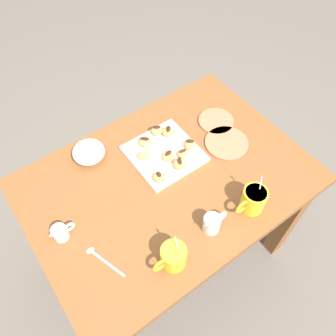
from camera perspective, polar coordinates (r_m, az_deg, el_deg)
The scene contains 28 objects.
ground_plane at distance 1.95m, azimuth -0.00°, elevation -13.37°, with size 8.00×8.00×0.00m, color #665B51.
dining_table at distance 1.43m, azimuth -0.00°, elevation -4.67°, with size 1.08×0.77×0.71m.
pastry_plate_square at distance 1.39m, azimuth -0.64°, elevation 2.42°, with size 0.26×0.26×0.02m, color white.
coffee_mug_yellow_left at distance 1.25m, azimuth 13.96°, elevation -5.06°, with size 0.13×0.09×0.15m.
coffee_mug_yellow_right at distance 1.13m, azimuth 0.83°, elevation -14.44°, with size 0.12×0.09×0.13m.
cream_pitcher_white at distance 1.20m, azimuth 7.44°, elevation -8.99°, with size 0.10×0.06×0.07m.
ice_cream_bowl at distance 1.39m, azimuth -13.11°, elevation 2.76°, with size 0.13×0.13×0.10m.
chocolate_sauce_pitcher at distance 1.24m, azimuth -17.48°, elevation -10.16°, with size 0.09×0.05×0.06m.
saucer_coral_left at distance 1.45m, azimuth 9.68°, elevation 4.14°, with size 0.18×0.18×0.01m, color #E5704C.
saucer_coral_right at distance 1.52m, azimuth 7.99°, elevation 7.72°, with size 0.15×0.15×0.01m, color #E5704C.
loose_spoon_near_saucer at distance 1.20m, azimuth -11.08°, elevation -14.54°, with size 0.07×0.15×0.01m.
beignet_0 at distance 1.43m, azimuth -1.87°, elevation 6.28°, with size 0.05×0.05×0.04m, color #DBA351.
chocolate_drizzle_0 at distance 1.42m, azimuth -1.90°, elevation 6.80°, with size 0.03×0.02×0.01m, color #381E11.
beignet_1 at distance 1.40m, azimuth -3.84°, elevation 4.40°, with size 0.05×0.05×0.03m, color #DBA351.
chocolate_drizzle_1 at distance 1.39m, azimuth -3.88°, elevation 4.86°, with size 0.04×0.02×0.01m, color #381E11.
beignet_2 at distance 1.36m, azimuth 2.42°, elevation 2.41°, with size 0.04×0.04×0.03m, color #DBA351.
chocolate_drizzle_2 at distance 1.35m, azimuth 2.44°, elevation 2.83°, with size 0.03×0.02×0.01m, color #381E11.
beignet_3 at distance 1.29m, azimuth -1.55°, elevation -1.54°, with size 0.04×0.05×0.04m, color #DBA351.
chocolate_drizzle_3 at distance 1.27m, azimuth -1.57°, elevation -1.05°, with size 0.03×0.02×0.01m, color #381E11.
beignet_4 at distance 1.36m, azimuth -4.03°, elevation 2.07°, with size 0.05×0.04×0.03m, color #DBA351.
beignet_5 at distance 1.39m, azimuth 3.65°, elevation 3.94°, with size 0.05×0.05×0.04m, color #DBA351.
chocolate_drizzle_5 at distance 1.37m, azimuth 3.69°, elevation 4.47°, with size 0.03×0.02×0.01m, color #381E11.
beignet_6 at distance 1.43m, azimuth 0.05°, elevation 6.04°, with size 0.05×0.05×0.03m, color #DBA351.
chocolate_drizzle_6 at distance 1.42m, azimuth 0.05°, elevation 6.53°, with size 0.04×0.02×0.01m, color #381E11.
beignet_7 at distance 1.35m, azimuth 0.07°, elevation 2.01°, with size 0.05×0.05×0.03m, color #DBA351.
chocolate_drizzle_7 at distance 1.33m, azimuth 0.07°, elevation 2.50°, with size 0.03×0.02×0.01m, color #381E11.
beignet_8 at distance 1.32m, azimuth 1.92°, elevation 0.65°, with size 0.05×0.05×0.04m, color #DBA351.
chocolate_drizzle_8 at distance 1.31m, azimuth 1.94°, elevation 1.16°, with size 0.04×0.02×0.01m, color #381E11.
Camera 1 is at (0.43, 0.59, 1.81)m, focal length 36.69 mm.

